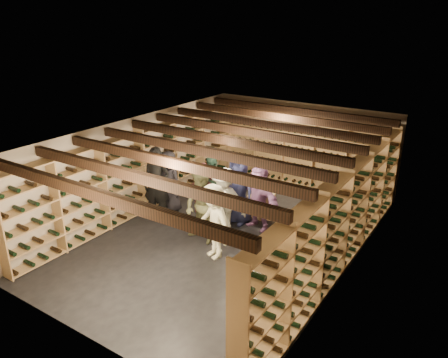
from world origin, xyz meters
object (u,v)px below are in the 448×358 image
person_6 (239,189)px  person_11 (259,198)px  person_0 (169,182)px  person_2 (202,207)px  person_1 (157,185)px  person_9 (224,202)px  crate_stack_left (264,205)px  person_5 (203,197)px  person_10 (212,187)px  person_4 (297,256)px  crate_loose (311,227)px  person_3 (213,222)px  crate_stack_right (258,206)px  person_8 (309,229)px

person_6 → person_11: person_6 is taller
person_0 → person_2: 1.82m
person_0 → person_1: bearing=-76.8°
person_9 → person_0: bearing=155.4°
crate_stack_left → person_11: bearing=-74.7°
person_5 → person_6: bearing=57.0°
person_0 → person_5: person_5 is taller
person_1 → person_5: size_ratio=1.13×
person_6 → person_10: bearing=-167.0°
crate_stack_left → person_4: person_4 is taller
person_2 → person_6: 1.27m
crate_loose → person_4: size_ratio=0.34×
crate_stack_left → person_3: size_ratio=0.42×
crate_stack_right → person_1: bearing=-141.9°
crate_loose → person_10: 2.55m
person_1 → person_10: 1.34m
person_0 → person_11: person_0 is taller
crate_stack_right → person_1: size_ratio=0.31×
crate_loose → person_9: size_ratio=0.31×
crate_stack_right → person_5: size_ratio=0.35×
crate_stack_right → person_8: size_ratio=0.37×
crate_loose → person_9: person_9 is taller
person_4 → person_11: (-1.80, 1.83, 0.03)m
person_2 → person_8: person_2 is taller
person_8 → person_9: person_9 is taller
person_10 → crate_stack_left: bearing=41.6°
person_2 → person_6: bearing=92.2°
crate_stack_right → person_0: person_0 is taller
person_0 → person_5: size_ratio=0.98×
person_4 → person_9: size_ratio=0.93×
crate_stack_right → crate_loose: (1.42, -0.00, -0.17)m
person_1 → person_2: (1.54, -0.29, -0.09)m
person_8 → person_10: person_10 is taller
crate_stack_left → person_10: bearing=-150.1°
person_3 → person_8: person_3 is taller
crate_stack_left → person_1: 2.66m
person_1 → person_11: person_1 is taller
person_5 → person_11: person_5 is taller
person_5 → person_11: 1.29m
person_5 → person_11: size_ratio=1.06×
person_0 → person_4: 4.38m
crate_stack_left → person_6: (-0.40, -0.54, 0.51)m
person_0 → person_10: person_0 is taller
crate_loose → person_2: size_ratio=0.30×
crate_stack_left → person_0: 2.44m
crate_stack_left → person_9: bearing=-105.7°
crate_stack_right → person_0: 2.32m
person_2 → person_8: (2.32, 0.43, -0.05)m
person_1 → person_6: person_1 is taller
person_5 → person_11: (1.05, 0.75, -0.05)m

